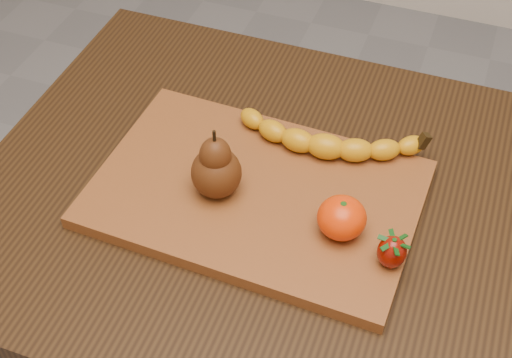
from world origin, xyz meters
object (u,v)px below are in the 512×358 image
at_px(table, 316,248).
at_px(mandarin, 342,218).
at_px(cutting_board, 256,194).
at_px(pear, 216,162).

distance_m(table, mandarin, 0.16).
distance_m(cutting_board, pear, 0.08).
bearing_deg(pear, cutting_board, 22.62).
distance_m(table, pear, 0.23).
distance_m(cutting_board, mandarin, 0.14).
xyz_separation_m(pear, mandarin, (0.18, -0.01, -0.03)).
bearing_deg(cutting_board, mandarin, -12.71).
height_order(cutting_board, mandarin, mandarin).
relative_size(cutting_board, pear, 4.11).
xyz_separation_m(cutting_board, pear, (-0.05, -0.02, 0.06)).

